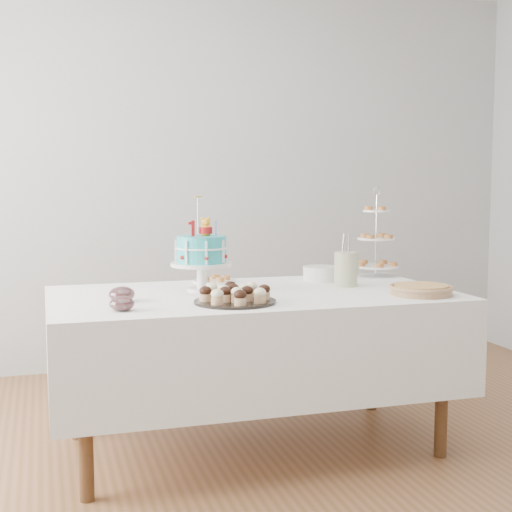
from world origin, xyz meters
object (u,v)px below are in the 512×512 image
object	(u,v)px
birthday_cake	(202,266)
utensil_pitcher	(346,268)
tiered_stand	(376,239)
pie	(421,289)
jam_bowl_a	(122,304)
cupcake_tray	(235,294)
table	(253,339)
jam_bowl_b	(122,294)
plate_stack	(321,273)
pastry_plate	(214,279)

from	to	relation	value
birthday_cake	utensil_pitcher	xyz separation A→B (m)	(0.74, -0.04, -0.03)
birthday_cake	tiered_stand	xyz separation A→B (m)	(1.07, 0.27, 0.08)
pie	jam_bowl_a	distance (m)	1.40
cupcake_tray	tiered_stand	distance (m)	1.20
table	birthday_cake	world-z (taller)	birthday_cake
birthday_cake	cupcake_tray	size ratio (longest dim) A/B	1.27
jam_bowl_b	plate_stack	bearing A→B (deg)	18.97
cupcake_tray	jam_bowl_a	world-z (taller)	cupcake_tray
table	jam_bowl_a	world-z (taller)	jam_bowl_a
cupcake_tray	pastry_plate	xyz separation A→B (m)	(0.06, 0.66, -0.03)
birthday_cake	plate_stack	world-z (taller)	birthday_cake
table	birthday_cake	xyz separation A→B (m)	(-0.23, 0.11, 0.35)
table	jam_bowl_a	bearing A→B (deg)	-154.87
jam_bowl_a	cupcake_tray	bearing A→B (deg)	5.69
table	cupcake_tray	distance (m)	0.40
pie	cupcake_tray	bearing A→B (deg)	177.75
table	tiered_stand	distance (m)	1.02
tiered_stand	jam_bowl_a	distance (m)	1.66
jam_bowl_a	jam_bowl_b	size ratio (longest dim) A/B	0.90
birthday_cake	cupcake_tray	bearing A→B (deg)	-78.09
birthday_cake	table	bearing A→B (deg)	-24.24
table	jam_bowl_a	size ratio (longest dim) A/B	18.38
jam_bowl_b	cupcake_tray	bearing A→B (deg)	-20.65
birthday_cake	jam_bowl_b	distance (m)	0.46
plate_stack	jam_bowl_a	size ratio (longest dim) A/B	1.87
pastry_plate	utensil_pitcher	size ratio (longest dim) A/B	0.84
utensil_pitcher	table	bearing A→B (deg)	-155.86
plate_stack	jam_bowl_b	xyz separation A→B (m)	(-1.11, -0.38, -0.01)
pie	jam_bowl_a	xyz separation A→B (m)	(-1.40, -0.01, 0.00)
table	utensil_pitcher	bearing A→B (deg)	7.75
plate_stack	jam_bowl_a	world-z (taller)	plate_stack
jam_bowl_b	utensil_pitcher	world-z (taller)	utensil_pitcher
plate_stack	jam_bowl_b	world-z (taller)	plate_stack
plate_stack	utensil_pitcher	bearing A→B (deg)	-79.34
pie	pastry_plate	world-z (taller)	pie
plate_stack	tiered_stand	bearing A→B (deg)	12.67
jam_bowl_a	plate_stack	bearing A→B (deg)	28.30
birthday_cake	utensil_pitcher	bearing A→B (deg)	-1.63
cupcake_tray	pastry_plate	distance (m)	0.66
table	utensil_pitcher	size ratio (longest dim) A/B	7.16
pastry_plate	jam_bowl_b	world-z (taller)	jam_bowl_b
tiered_stand	jam_bowl_a	bearing A→B (deg)	-155.22
pastry_plate	utensil_pitcher	xyz separation A→B (m)	(0.61, -0.33, 0.08)
birthday_cake	plate_stack	size ratio (longest dim) A/B	2.37
jam_bowl_a	tiered_stand	bearing A→B (deg)	24.78
table	plate_stack	distance (m)	0.62
table	cupcake_tray	bearing A→B (deg)	-121.59
pie	jam_bowl_a	size ratio (longest dim) A/B	2.91
pie	pastry_plate	distance (m)	1.09
birthday_cake	cupcake_tray	world-z (taller)	birthday_cake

